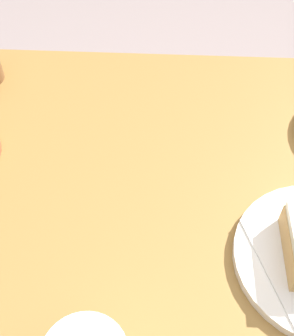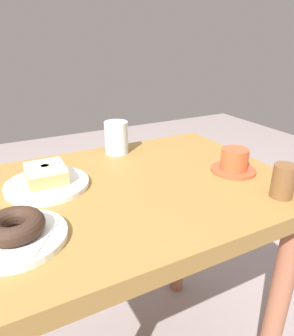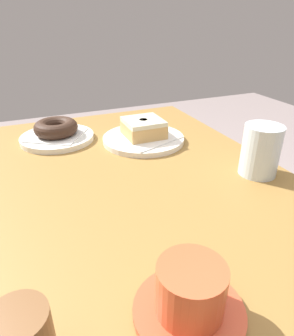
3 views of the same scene
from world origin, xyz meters
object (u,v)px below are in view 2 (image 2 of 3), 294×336
at_px(plate_glazed_square, 47,185).
at_px(plate_chocolate_ring, 17,238).
at_px(sugar_jar, 283,181).
at_px(water_glass, 116,137).
at_px(donut_chocolate_ring, 14,226).
at_px(coffee_cup, 234,162).
at_px(donut_glazed_square, 46,173).

height_order(plate_glazed_square, plate_chocolate_ring, same).
bearing_deg(sugar_jar, water_glass, 116.82).
relative_size(plate_chocolate_ring, donut_chocolate_ring, 1.69).
height_order(plate_chocolate_ring, coffee_cup, coffee_cup).
distance_m(donut_chocolate_ring, water_glass, 0.52).
height_order(water_glass, sugar_jar, water_glass).
xyz_separation_m(donut_chocolate_ring, coffee_cup, (0.60, 0.06, -0.01)).
xyz_separation_m(plate_glazed_square, plate_chocolate_ring, (-0.10, -0.21, 0.00)).
distance_m(donut_glazed_square, sugar_jar, 0.60).
bearing_deg(water_glass, plate_chocolate_ring, -134.46).
height_order(donut_glazed_square, sugar_jar, sugar_jar).
bearing_deg(donut_glazed_square, water_glass, 30.84).
distance_m(donut_glazed_square, plate_chocolate_ring, 0.24).
distance_m(coffee_cup, sugar_jar, 0.17).
distance_m(plate_glazed_square, donut_glazed_square, 0.03).
bearing_deg(plate_chocolate_ring, coffee_cup, 5.74).
height_order(plate_glazed_square, sugar_jar, sugar_jar).
height_order(donut_chocolate_ring, sugar_jar, sugar_jar).
bearing_deg(plate_glazed_square, sugar_jar, -32.57).
height_order(water_glass, coffee_cup, water_glass).
distance_m(plate_glazed_square, sugar_jar, 0.60).
xyz_separation_m(donut_glazed_square, water_glass, (0.26, 0.16, 0.01)).
height_order(plate_chocolate_ring, sugar_jar, sugar_jar).
distance_m(water_glass, coffee_cup, 0.39).
distance_m(donut_glazed_square, donut_chocolate_ring, 0.23).
bearing_deg(donut_glazed_square, donut_chocolate_ring, -115.04).
height_order(plate_glazed_square, donut_chocolate_ring, donut_chocolate_ring).
distance_m(plate_chocolate_ring, sugar_jar, 0.61).
xyz_separation_m(donut_chocolate_ring, sugar_jar, (0.60, -0.11, 0.01)).
relative_size(plate_glazed_square, plate_chocolate_ring, 1.11).
height_order(plate_chocolate_ring, donut_chocolate_ring, donut_chocolate_ring).
relative_size(plate_glazed_square, coffee_cup, 1.67).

